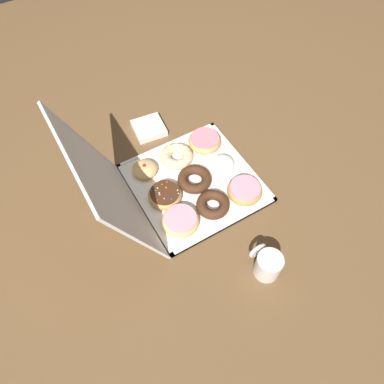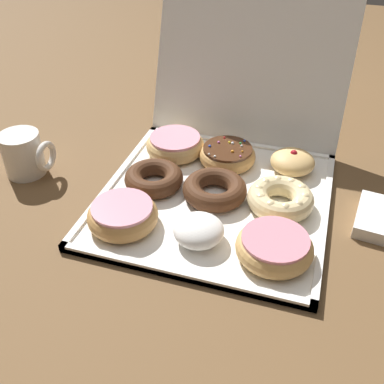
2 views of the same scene
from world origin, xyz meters
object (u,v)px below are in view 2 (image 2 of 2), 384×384
object	(u,v)px
donut_box	(214,199)
pink_frosted_donut_6	(175,145)
chocolate_cake_ring_donut_4	(216,189)
cruller_donut_5	(280,198)
pink_frosted_donut_2	(274,247)
pink_frosted_donut_0	(123,215)
powdered_filled_donut_1	(199,230)
chocolate_cake_ring_donut_3	(154,178)
coffee_mug	(24,153)
sprinkle_donut_7	(227,155)
jelly_filled_donut_8	(292,162)

from	to	relation	value
donut_box	pink_frosted_donut_6	distance (m)	0.17
chocolate_cake_ring_donut_4	cruller_donut_5	world-z (taller)	cruller_donut_5
donut_box	pink_frosted_donut_2	world-z (taller)	pink_frosted_donut_2
pink_frosted_donut_0	powdered_filled_donut_1	xyz separation A→B (m)	(0.13, 0.00, -0.00)
pink_frosted_donut_2	cruller_donut_5	bearing A→B (deg)	94.31
pink_frosted_donut_0	pink_frosted_donut_6	xyz separation A→B (m)	(0.01, 0.24, -0.00)
donut_box	pink_frosted_donut_6	size ratio (longest dim) A/B	3.38
chocolate_cake_ring_donut_3	coffee_mug	bearing A→B (deg)	-175.02
chocolate_cake_ring_donut_4	sprinkle_donut_7	distance (m)	0.12
pink_frosted_donut_2	cruller_donut_5	distance (m)	0.13
powdered_filled_donut_1	chocolate_cake_ring_donut_3	size ratio (longest dim) A/B	0.74
powdered_filled_donut_1	cruller_donut_5	distance (m)	0.17
chocolate_cake_ring_donut_4	sprinkle_donut_7	xyz separation A→B (m)	(-0.01, 0.12, 0.00)
sprinkle_donut_7	coffee_mug	size ratio (longest dim) A/B	1.17
donut_box	coffee_mug	bearing A→B (deg)	-176.74
coffee_mug	cruller_donut_5	bearing A→B (deg)	3.07
chocolate_cake_ring_donut_3	chocolate_cake_ring_donut_4	bearing A→B (deg)	-0.44
pink_frosted_donut_2	pink_frosted_donut_0	bearing A→B (deg)	-179.86
pink_frosted_donut_0	chocolate_cake_ring_donut_4	size ratio (longest dim) A/B	1.02
pink_frosted_donut_2	chocolate_cake_ring_donut_3	bearing A→B (deg)	153.76
chocolate_cake_ring_donut_3	chocolate_cake_ring_donut_4	xyz separation A→B (m)	(0.12, -0.00, 0.00)
pink_frosted_donut_0	pink_frosted_donut_6	distance (m)	0.24
pink_frosted_donut_2	sprinkle_donut_7	size ratio (longest dim) A/B	1.06
chocolate_cake_ring_donut_4	powdered_filled_donut_1	bearing A→B (deg)	-88.41
pink_frosted_donut_6	sprinkle_donut_7	distance (m)	0.11
chocolate_cake_ring_donut_3	powdered_filled_donut_1	bearing A→B (deg)	-44.19
pink_frosted_donut_0	sprinkle_donut_7	bearing A→B (deg)	63.06
sprinkle_donut_7	coffee_mug	xyz separation A→B (m)	(-0.38, -0.14, 0.02)
pink_frosted_donut_6	coffee_mug	bearing A→B (deg)	-151.41
pink_frosted_donut_0	chocolate_cake_ring_donut_4	bearing A→B (deg)	43.13
donut_box	coffee_mug	size ratio (longest dim) A/B	4.18
pink_frosted_donut_2	sprinkle_donut_7	distance (m)	0.27
chocolate_cake_ring_donut_3	chocolate_cake_ring_donut_4	distance (m)	0.12
sprinkle_donut_7	powdered_filled_donut_1	bearing A→B (deg)	-87.34
pink_frosted_donut_2	jelly_filled_donut_8	size ratio (longest dim) A/B	1.40
cruller_donut_5	pink_frosted_donut_6	xyz separation A→B (m)	(-0.24, 0.12, 0.00)
donut_box	powdered_filled_donut_1	xyz separation A→B (m)	(0.01, -0.12, 0.03)
powdered_filled_donut_1	chocolate_cake_ring_donut_3	bearing A→B (deg)	135.81
pink_frosted_donut_0	powdered_filled_donut_1	world-z (taller)	powdered_filled_donut_1
donut_box	cruller_donut_5	world-z (taller)	cruller_donut_5
powdered_filled_donut_1	sprinkle_donut_7	world-z (taller)	powdered_filled_donut_1
jelly_filled_donut_8	sprinkle_donut_7	bearing A→B (deg)	-175.49
pink_frosted_donut_0	chocolate_cake_ring_donut_3	world-z (taller)	pink_frosted_donut_0
donut_box	powdered_filled_donut_1	world-z (taller)	powdered_filled_donut_1
chocolate_cake_ring_donut_4	sprinkle_donut_7	bearing A→B (deg)	93.74
cruller_donut_5	jelly_filled_donut_8	bearing A→B (deg)	87.71
coffee_mug	powdered_filled_donut_1	bearing A→B (deg)	-14.16
chocolate_cake_ring_donut_3	pink_frosted_donut_2	bearing A→B (deg)	-26.24
pink_frosted_donut_2	donut_box	bearing A→B (deg)	136.78
chocolate_cake_ring_donut_3	coffee_mug	distance (m)	0.26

